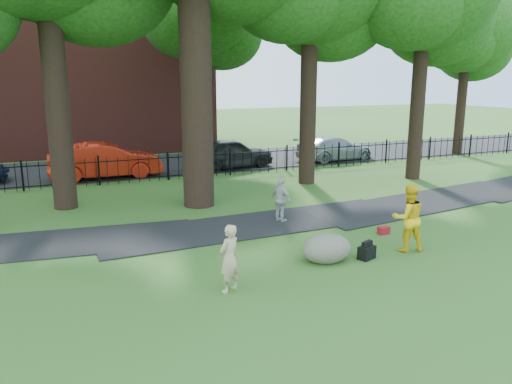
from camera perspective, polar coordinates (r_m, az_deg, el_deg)
name	(u,v)px	position (r m, az deg, el deg)	size (l,w,h in m)	color
ground	(282,273)	(12.09, 2.97, -9.22)	(120.00, 120.00, 0.00)	#335A1F
footpath	(257,225)	(15.83, 0.14, -3.77)	(36.00, 2.60, 0.03)	black
street	(151,166)	(26.92, -11.89, 2.95)	(80.00, 7.00, 0.02)	black
iron_fence	(168,167)	(22.95, -10.05, 2.84)	(44.00, 0.04, 1.20)	black
brick_building	(56,53)	(34.12, -21.88, 14.51)	(18.00, 8.00, 12.00)	maroon
woman	(229,258)	(10.85, -3.06, -7.58)	(0.55, 0.36, 1.52)	#C9AB8A
man	(408,218)	(13.88, 17.00, -2.85)	(0.89, 0.69, 1.83)	yellow
pedestrian	(281,200)	(15.97, 2.89, -0.92)	(0.86, 0.36, 1.46)	#B4B5B9
boulder	(327,246)	(12.84, 8.10, -6.18)	(1.30, 0.98, 0.76)	slate
backpack	(367,252)	(13.21, 12.53, -6.77)	(0.46, 0.28, 0.34)	black
red_bag	(384,230)	(15.36, 14.38, -4.28)	(0.33, 0.21, 0.23)	maroon
red_sedan	(105,161)	(23.99, -16.84, 3.46)	(1.74, 5.00, 1.65)	red
grey_car	(229,153)	(25.58, -3.05, 4.46)	(1.84, 4.57, 1.56)	black
silver_car	(335,148)	(28.40, 8.99, 4.94)	(1.86, 4.58, 1.33)	#A0A4A9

